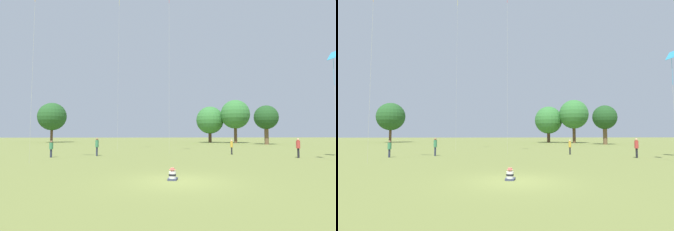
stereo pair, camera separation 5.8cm
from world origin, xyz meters
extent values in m
plane|color=olive|center=(0.00, 0.00, 0.00)|extent=(300.00, 300.00, 0.00)
cube|color=#383D56|center=(-0.19, 0.34, 0.05)|extent=(0.54, 0.61, 0.10)
cylinder|color=white|center=(-0.21, 0.25, 0.26)|extent=(0.41, 0.41, 0.33)
cylinder|color=black|center=(-0.21, 0.25, 0.26)|extent=(0.42, 0.42, 0.09)
sphere|color=#A37556|center=(-0.21, 0.25, 0.51)|extent=(0.19, 0.19, 0.19)
cylinder|color=#E0665B|center=(-0.21, 0.25, 0.51)|extent=(0.32, 0.32, 0.01)
cylinder|color=#E0665B|center=(-0.21, 0.25, 0.55)|extent=(0.19, 0.19, 0.08)
cylinder|color=black|center=(7.19, 15.59, 0.39)|extent=(0.21, 0.21, 0.77)
cylinder|color=gold|center=(7.19, 15.59, 1.08)|extent=(0.38, 0.38, 0.61)
sphere|color=#DBAD89|center=(7.19, 15.59, 1.47)|extent=(0.21, 0.21, 0.21)
cylinder|color=#282D42|center=(-6.85, 14.36, 0.44)|extent=(0.23, 0.23, 0.88)
cylinder|color=#387A51|center=(-6.85, 14.36, 1.23)|extent=(0.41, 0.41, 0.70)
sphere|color=brown|center=(-6.85, 14.36, 1.68)|extent=(0.24, 0.24, 0.24)
cylinder|color=black|center=(12.16, 11.34, 0.44)|extent=(0.26, 0.26, 0.88)
cylinder|color=#B23833|center=(12.16, 11.34, 1.23)|extent=(0.48, 0.48, 0.70)
sphere|color=tan|center=(12.16, 11.34, 1.68)|extent=(0.24, 0.24, 0.24)
cylinder|color=#282D42|center=(-10.78, 12.92, 0.39)|extent=(0.25, 0.25, 0.77)
cylinder|color=#387A51|center=(-10.78, 12.92, 1.08)|extent=(0.46, 0.46, 0.61)
sphere|color=brown|center=(-10.78, 12.92, 1.47)|extent=(0.21, 0.21, 0.21)
cylinder|color=#BCB7A8|center=(-10.53, 8.12, 7.33)|extent=(0.01, 0.01, 14.65)
cylinder|color=#BCB7A8|center=(0.54, 16.93, 9.55)|extent=(0.01, 0.01, 19.08)
cylinder|color=#BCB7A8|center=(-5.95, 22.23, 10.89)|extent=(0.01, 0.01, 21.77)
cube|color=#339EDB|center=(13.14, 7.50, 8.48)|extent=(0.59, 0.87, 0.68)
cylinder|color=#339EDB|center=(13.14, 7.50, 7.13)|extent=(0.02, 0.02, 2.14)
cylinder|color=#BCB7A8|center=(13.14, 7.50, 4.24)|extent=(0.01, 0.01, 8.48)
cylinder|color=#473323|center=(12.99, 53.95, 1.91)|extent=(0.79, 0.79, 3.83)
sphere|color=#337033|center=(12.99, 53.95, 5.74)|extent=(6.95, 6.95, 6.95)
cylinder|color=brown|center=(-27.86, 57.15, 2.38)|extent=(0.63, 0.63, 4.76)
sphere|color=#235123|center=(-27.86, 57.15, 6.73)|extent=(7.18, 7.18, 7.18)
cylinder|color=brown|center=(22.43, 41.81, 2.17)|extent=(0.85, 0.85, 4.34)
sphere|color=#1E471E|center=(22.43, 41.81, 5.73)|extent=(5.05, 5.05, 5.05)
cylinder|color=brown|center=(18.60, 50.76, 2.54)|extent=(0.74, 0.74, 5.07)
sphere|color=#337033|center=(18.60, 50.76, 7.01)|extent=(7.06, 7.06, 7.06)
camera|label=1|loc=(-1.05, -12.31, 2.20)|focal=28.00mm
camera|label=2|loc=(-0.99, -12.31, 2.20)|focal=28.00mm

